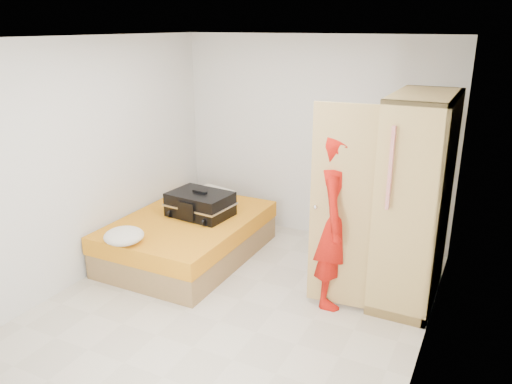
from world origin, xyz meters
The scene contains 7 objects.
room centered at (0.00, 0.00, 1.30)m, with size 4.00×4.02×2.60m.
bed centered at (-1.05, 0.63, 0.25)m, with size 1.42×2.02×0.50m.
wardrobe centered at (1.45, 0.85, 1.00)m, with size 1.17×1.24×2.10m.
person centered at (0.85, 0.42, 0.90)m, with size 0.66×0.43×1.80m, color red.
suitcase centered at (-0.96, 0.78, 0.64)m, with size 0.78×0.61×0.32m.
round_cushion centered at (-1.25, -0.27, 0.58)m, with size 0.42×0.42×0.16m, color beige.
pillow centered at (-1.18, 1.48, 0.55)m, with size 0.50×0.26×0.09m, color beige.
Camera 1 is at (2.16, -3.98, 2.71)m, focal length 35.00 mm.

